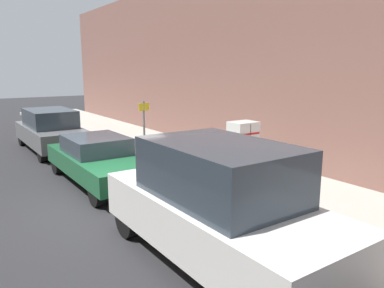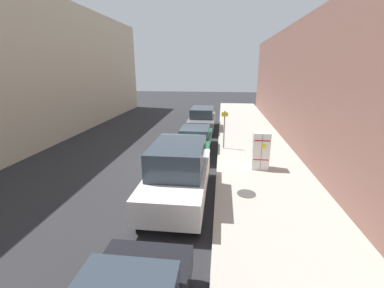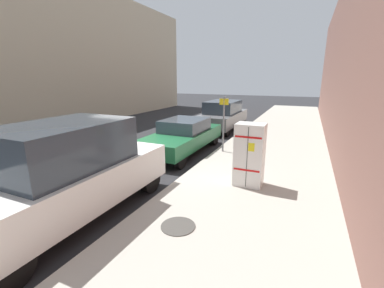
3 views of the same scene
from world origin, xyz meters
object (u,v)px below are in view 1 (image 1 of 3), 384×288
(street_sign_post, at_px, (144,130))
(parked_sedan_green, at_px, (99,159))
(parked_van_white, at_px, (219,204))
(parked_suv_gray, at_px, (51,130))
(discarded_refrigerator, at_px, (243,151))

(street_sign_post, bearing_deg, parked_sedan_green, 8.92)
(street_sign_post, relative_size, parked_van_white, 0.44)
(parked_suv_gray, relative_size, parked_sedan_green, 1.02)
(parked_sedan_green, bearing_deg, parked_suv_gray, -90.00)
(street_sign_post, xyz_separation_m, parked_suv_gray, (1.67, -5.24, -0.53))
(street_sign_post, relative_size, parked_suv_gray, 0.45)
(parked_suv_gray, xyz_separation_m, parked_van_white, (0.00, 11.25, 0.19))
(discarded_refrigerator, bearing_deg, parked_van_white, 42.83)
(parked_sedan_green, bearing_deg, street_sign_post, -171.08)
(discarded_refrigerator, height_order, parked_suv_gray, discarded_refrigerator)
(street_sign_post, height_order, parked_van_white, street_sign_post)
(parked_sedan_green, distance_m, parked_van_white, 5.76)
(parked_sedan_green, xyz_separation_m, parked_van_white, (-0.00, 5.75, 0.35))
(street_sign_post, bearing_deg, parked_suv_gray, -72.33)
(discarded_refrigerator, relative_size, parked_sedan_green, 0.36)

